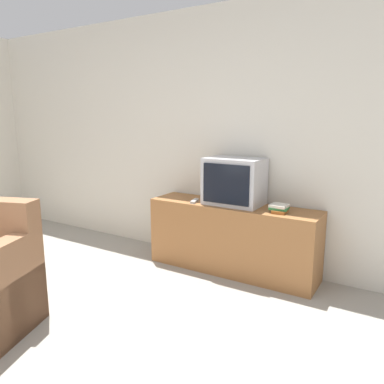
% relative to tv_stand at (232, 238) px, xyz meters
% --- Properties ---
extents(wall_back, '(9.00, 0.06, 2.60)m').
position_rel_tv_stand_xyz_m(wall_back, '(-0.70, 0.26, 0.96)').
color(wall_back, silver).
rests_on(wall_back, ground_plane).
extents(tv_stand, '(1.69, 0.43, 0.68)m').
position_rel_tv_stand_xyz_m(tv_stand, '(0.00, 0.00, 0.00)').
color(tv_stand, '#9E6638').
rests_on(tv_stand, ground_plane).
extents(television, '(0.55, 0.38, 0.45)m').
position_rel_tv_stand_xyz_m(television, '(-0.00, 0.03, 0.57)').
color(television, silver).
rests_on(television, tv_stand).
extents(book_stack, '(0.17, 0.19, 0.07)m').
position_rel_tv_stand_xyz_m(book_stack, '(0.48, -0.05, 0.38)').
color(book_stack, '#995623').
rests_on(book_stack, tv_stand).
extents(remote_on_stand, '(0.08, 0.17, 0.02)m').
position_rel_tv_stand_xyz_m(remote_on_stand, '(-0.37, -0.10, 0.35)').
color(remote_on_stand, '#B7B7B7').
rests_on(remote_on_stand, tv_stand).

